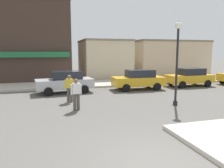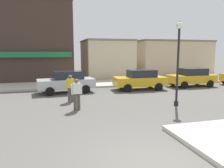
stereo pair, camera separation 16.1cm
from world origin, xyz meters
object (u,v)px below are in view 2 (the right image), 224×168
(lamp_post, at_px, (178,51))
(pedestrian_crossing_near, at_px, (77,93))
(parked_car_second, at_px, (140,79))
(parked_car_third, at_px, (192,77))
(pedestrian_crossing_far, at_px, (70,87))
(parked_car_nearest, at_px, (67,82))

(lamp_post, height_order, pedestrian_crossing_near, lamp_post)
(parked_car_second, relative_size, pedestrian_crossing_near, 2.52)
(parked_car_third, height_order, pedestrian_crossing_near, pedestrian_crossing_near)
(pedestrian_crossing_far, bearing_deg, parked_car_nearest, 90.37)
(parked_car_second, distance_m, pedestrian_crossing_far, 6.34)
(parked_car_third, relative_size, pedestrian_crossing_far, 2.49)
(lamp_post, bearing_deg, pedestrian_crossing_far, 156.28)
(parked_car_second, relative_size, pedestrian_crossing_far, 2.52)
(parked_car_second, xyz_separation_m, parked_car_third, (4.87, 0.29, 0.00))
(parked_car_second, height_order, pedestrian_crossing_near, pedestrian_crossing_near)
(parked_car_second, height_order, parked_car_third, same)
(parked_car_second, bearing_deg, lamp_post, -90.94)
(parked_car_nearest, xyz_separation_m, pedestrian_crossing_near, (0.16, -5.09, 0.06))
(lamp_post, distance_m, parked_car_second, 5.77)
(parked_car_nearest, bearing_deg, parked_car_second, -2.16)
(parked_car_third, height_order, pedestrian_crossing_far, pedestrian_crossing_far)
(lamp_post, height_order, pedestrian_crossing_far, lamp_post)
(lamp_post, bearing_deg, parked_car_third, 48.67)
(lamp_post, xyz_separation_m, parked_car_nearest, (-5.56, 5.57, -2.15))
(pedestrian_crossing_near, bearing_deg, parked_car_third, 26.51)
(parked_car_second, distance_m, parked_car_third, 4.88)
(parked_car_third, relative_size, pedestrian_crossing_near, 2.49)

